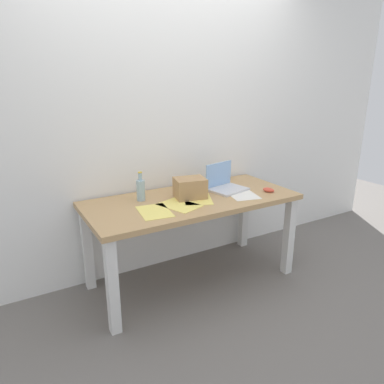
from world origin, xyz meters
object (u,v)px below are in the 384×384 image
desk (192,210)px  computer_mouse (269,190)px  beer_bottle (141,189)px  cardboard_box (190,188)px  laptop_right (225,184)px

desk → computer_mouse: 0.66m
beer_bottle → desk: bearing=-22.4°
beer_bottle → computer_mouse: 1.05m
cardboard_box → beer_bottle: bearing=159.6°
laptop_right → cardboard_box: size_ratio=1.44×
beer_bottle → computer_mouse: (0.99, -0.33, -0.07)m
desk → laptop_right: bearing=8.7°
desk → beer_bottle: beer_bottle is taller
desk → cardboard_box: 0.18m
laptop_right → cardboard_box: (-0.36, -0.04, 0.03)m
laptop_right → beer_bottle: size_ratio=1.49×
computer_mouse → cardboard_box: size_ratio=0.43×
cardboard_box → laptop_right: bearing=5.8°
cardboard_box → desk: bearing=-66.7°
beer_bottle → cardboard_box: (0.36, -0.13, -0.01)m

